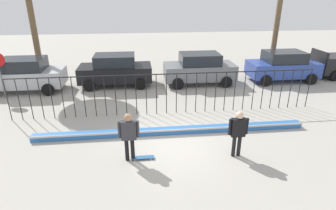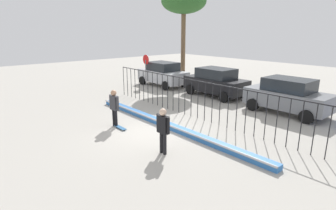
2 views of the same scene
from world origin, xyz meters
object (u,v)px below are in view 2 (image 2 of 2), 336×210
parked_car_black (216,82)px  parked_car_gray (288,96)px  skateboard (120,127)px  parked_car_silver (163,74)px  palm_tree_short (184,2)px  stop_sign (146,66)px  camera_operator (163,127)px  skateboarder (114,105)px

parked_car_black → parked_car_gray: bearing=0.4°
skateboard → parked_car_silver: 10.22m
parked_car_black → palm_tree_short: bearing=165.6°
stop_sign → camera_operator: bearing=-33.5°
skateboarder → stop_sign: bearing=143.3°
parked_car_gray → palm_tree_short: size_ratio=0.57×
palm_tree_short → skateboard: bearing=-57.8°
parked_car_gray → parked_car_silver: bearing=-177.0°
skateboarder → parked_car_black: 8.38m
parked_car_black → palm_tree_short: palm_tree_short is taller
skateboard → camera_operator: size_ratio=0.47×
camera_operator → parked_car_gray: 8.27m
parked_car_black → stop_sign: (-5.84, -1.55, 0.64)m
skateboard → palm_tree_short: bearing=110.9°
skateboard → parked_car_gray: size_ratio=0.19×
skateboarder → palm_tree_short: palm_tree_short is taller
skateboarder → parked_car_silver: bearing=135.7°
parked_car_silver → parked_car_black: size_ratio=1.00×
camera_operator → palm_tree_short: bearing=9.0°
parked_car_black → stop_sign: 6.08m
parked_car_silver → palm_tree_short: 5.83m
camera_operator → parked_car_black: bearing=-5.7°
camera_operator → palm_tree_short: 14.77m
parked_car_gray → palm_tree_short: (-9.91, 1.72, 5.49)m
parked_car_silver → camera_operator: bearing=-40.4°
parked_car_gray → palm_tree_short: bearing=171.8°
stop_sign → skateboarder: bearing=-44.9°
skateboarder → parked_car_black: size_ratio=0.40×
camera_operator → parked_car_black: size_ratio=0.40×
camera_operator → skateboard: bearing=52.8°
skateboarder → camera_operator: size_ratio=1.02×
palm_tree_short → parked_car_silver: bearing=-98.4°
camera_operator → palm_tree_short: palm_tree_short is taller
skateboarder → palm_tree_short: size_ratio=0.23×
skateboarder → parked_car_gray: 9.11m
skateboard → camera_operator: bearing=-14.1°
skateboarder → parked_car_black: (-0.95, 8.32, -0.07)m
camera_operator → parked_car_gray: size_ratio=0.40×
skateboarder → parked_car_gray: bearing=71.1°
stop_sign → parked_car_black: bearing=14.8°
parked_car_black → parked_car_gray: same height
skateboarder → palm_tree_short: (-5.75, 9.82, 5.41)m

